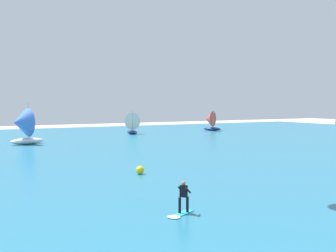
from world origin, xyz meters
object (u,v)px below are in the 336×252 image
(sailboat_outermost, at_px, (210,121))
(marker_buoy, at_px, (140,170))
(kitesurfer, at_px, (182,202))
(sailboat_far_right, at_px, (22,126))
(sailboat_mid_right, at_px, (131,123))

(sailboat_outermost, xyz_separation_m, marker_buoy, (-34.63, -40.05, -1.70))
(kitesurfer, distance_m, marker_buoy, 12.24)
(kitesurfer, relative_size, sailboat_far_right, 0.36)
(sailboat_outermost, bearing_deg, kitesurfer, -126.17)
(sailboat_outermost, relative_size, sailboat_mid_right, 1.02)
(sailboat_mid_right, distance_m, marker_buoy, 43.07)
(sailboat_outermost, distance_m, sailboat_mid_right, 17.65)
(sailboat_far_right, relative_size, marker_buoy, 8.48)
(sailboat_mid_right, xyz_separation_m, marker_buoy, (-16.99, -39.55, -1.65))
(kitesurfer, distance_m, sailboat_far_right, 40.69)
(sailboat_far_right, xyz_separation_m, marker_buoy, (3.78, -28.84, -2.23))
(sailboat_far_right, bearing_deg, kitesurfer, -89.28)
(kitesurfer, height_order, sailboat_mid_right, sailboat_mid_right)
(sailboat_far_right, xyz_separation_m, sailboat_mid_right, (20.77, 10.70, -0.58))
(kitesurfer, relative_size, sailboat_mid_right, 0.46)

